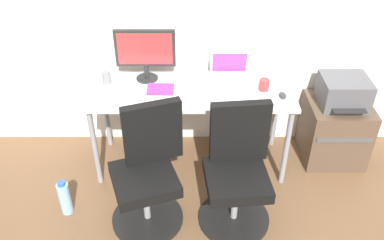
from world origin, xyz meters
name	(u,v)px	position (x,y,z in m)	size (l,w,h in m)	color
ground_plane	(192,161)	(0.00, 0.00, 0.00)	(5.28, 5.28, 0.00)	brown
back_wall	(192,5)	(0.00, 0.39, 1.30)	(4.40, 0.04, 2.60)	white
desk	(192,97)	(0.00, 0.00, 0.68)	(1.63, 0.61, 0.76)	silver
office_chair_left	(149,173)	(-0.31, -0.61, 0.42)	(0.56, 0.56, 0.94)	black
office_chair_right	(238,173)	(0.33, -0.61, 0.42)	(0.54, 0.54, 0.94)	black
side_cabinet	(336,131)	(1.26, 0.10, 0.28)	(0.52, 0.51, 0.56)	brown
printer	(345,92)	(1.26, 0.10, 0.67)	(0.38, 0.40, 0.24)	#515156
water_bottle_on_floor	(66,197)	(-0.96, -0.59, 0.15)	(0.09, 0.09, 0.31)	#8CBFF2
desktop_monitor	(147,51)	(-0.36, 0.17, 1.01)	(0.48, 0.18, 0.43)	#262626
open_laptop	(231,74)	(0.32, 0.15, 0.81)	(0.31, 0.26, 0.23)	silver
keyboard_by_monitor	(140,101)	(-0.39, -0.19, 0.77)	(0.34, 0.12, 0.02)	silver
keyboard_by_laptop	(238,104)	(0.35, -0.23, 0.77)	(0.34, 0.12, 0.02)	silver
mouse_by_monitor	(265,79)	(0.60, 0.14, 0.77)	(0.06, 0.10, 0.03)	silver
mouse_by_laptop	(284,96)	(0.71, -0.12, 0.77)	(0.06, 0.10, 0.03)	#2D2D2D
coffee_mug	(265,85)	(0.58, -0.01, 0.80)	(0.08, 0.08, 0.09)	red
pen_cup	(108,77)	(-0.68, 0.09, 0.81)	(0.07, 0.07, 0.10)	slate
notebook	(162,89)	(-0.24, -0.02, 0.77)	(0.21, 0.15, 0.03)	purple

